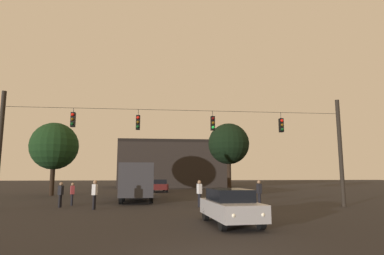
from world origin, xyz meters
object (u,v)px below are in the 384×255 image
Objects in this scene: tree_left_silhouette at (54,146)px; pedestrian_crossing_center at (95,193)px; pedestrian_crossing_right at (72,193)px; car_far_left at (159,185)px; pedestrian_near_bus at (199,192)px; car_near_right at (230,206)px; pedestrian_trailing at (61,193)px; city_bus at (138,178)px; tree_behind_building at (229,144)px; pedestrian_crossing_left at (259,192)px.

pedestrian_crossing_center is at bearing -63.75° from tree_left_silhouette.
pedestrian_crossing_right is at bearing 125.36° from pedestrian_crossing_center.
pedestrian_near_bus is (2.52, -18.67, 0.21)m from car_far_left.
pedestrian_near_bus is (-0.35, 7.58, 0.21)m from car_near_right.
car_far_left is 17.73m from pedestrian_crossing_right.
pedestrian_crossing_right reaches higher than car_near_right.
tree_left_silhouette is (-4.77, 10.95, 4.18)m from pedestrian_crossing_right.
city_bus is at bearing 53.78° from pedestrian_trailing.
car_near_right is at bearing -83.75° from car_far_left.
pedestrian_crossing_center is at bearing -172.89° from pedestrian_near_bus.
city_bus is at bearing 121.98° from pedestrian_near_bus.
pedestrian_crossing_right is (-2.06, 2.90, -0.15)m from pedestrian_crossing_center.
pedestrian_crossing_right is 0.20× the size of tree_behind_building.
city_bus is 8.30m from pedestrian_crossing_center.
car_far_left is 0.57× the size of tree_behind_building.
pedestrian_crossing_right is 0.89× the size of pedestrian_near_bus.
pedestrian_crossing_left is at bearing -70.52° from car_far_left.
pedestrian_crossing_right is (-12.85, 2.14, -0.12)m from pedestrian_crossing_left.
pedestrian_crossing_left is at bearing -36.61° from tree_left_silhouette.
pedestrian_near_bus is (8.75, -2.06, 0.12)m from pedestrian_crossing_right.
tree_left_silhouette is (-17.62, 13.09, 4.06)m from pedestrian_crossing_left.
pedestrian_crossing_right is at bearing -110.54° from car_far_left.
city_bus reaches higher than pedestrian_crossing_left.
car_near_right is 13.26m from pedestrian_crossing_right.
tree_left_silhouette reaches higher than pedestrian_trailing.
car_far_left is at bearing 77.95° from pedestrian_crossing_center.
tree_behind_building reaches higher than city_bus.
car_far_left is 18.84m from pedestrian_near_bus.
pedestrian_crossing_left is 0.98× the size of pedestrian_crossing_center.
pedestrian_crossing_center is 6.74m from pedestrian_near_bus.
tree_left_silhouette is (-9.08, 5.90, 3.19)m from city_bus.
pedestrian_crossing_left is 4.11m from pedestrian_near_bus.
pedestrian_crossing_right is 18.28m from tree_behind_building.
pedestrian_crossing_left is 22.33m from tree_left_silhouette.
tree_behind_building is at bearing 38.67° from pedestrian_crossing_right.
tree_behind_building is at bearing 85.83° from pedestrian_crossing_left.
pedestrian_crossing_center is 18.79m from tree_behind_building.
car_far_left is 19.16m from pedestrian_trailing.
pedestrian_trailing reaches higher than car_near_right.
city_bus is at bearing -147.74° from tree_behind_building.
car_near_right is 2.48× the size of pedestrian_crossing_center.
tree_behind_building reaches higher than car_far_left.
pedestrian_crossing_left is 13.03m from pedestrian_crossing_right.
pedestrian_crossing_center is at bearing 136.22° from car_near_right.
car_near_right is 25.19m from tree_left_silhouette.
car_far_left is at bearing 143.84° from tree_behind_building.
pedestrian_trailing is at bearing 176.69° from pedestrian_crossing_left.
pedestrian_crossing_left is (3.76, 7.50, 0.20)m from car_near_right.
tree_left_silhouette is 18.59m from tree_behind_building.
pedestrian_trailing is at bearing -106.36° from pedestrian_crossing_right.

